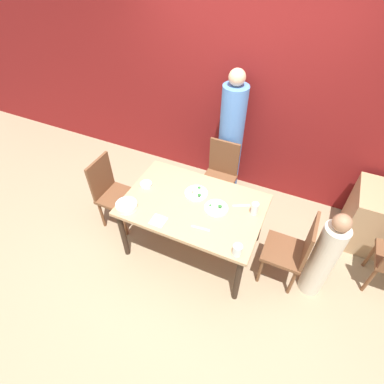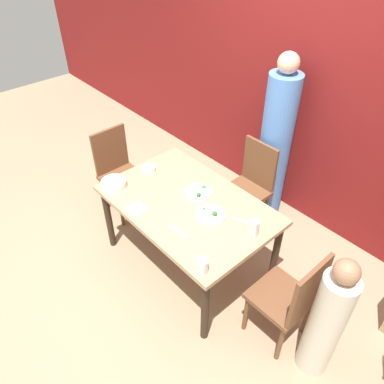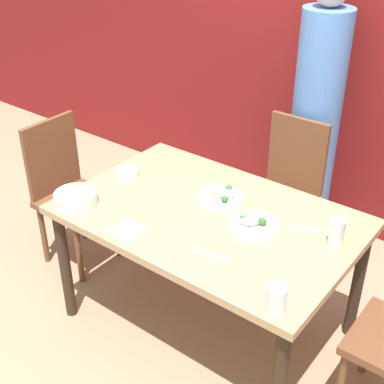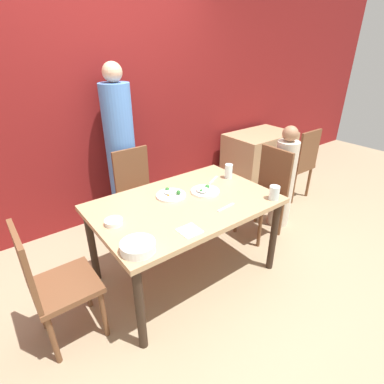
{
  "view_description": "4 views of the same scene",
  "coord_description": "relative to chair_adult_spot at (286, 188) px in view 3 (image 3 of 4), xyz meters",
  "views": [
    {
      "loc": [
        0.88,
        -1.95,
        2.96
      ],
      "look_at": [
        0.02,
        -0.08,
        0.97
      ],
      "focal_mm": 28.0,
      "sensor_mm": 36.0,
      "label": 1
    },
    {
      "loc": [
        1.77,
        -1.54,
        2.75
      ],
      "look_at": [
        0.13,
        -0.07,
        0.96
      ],
      "focal_mm": 35.0,
      "sensor_mm": 36.0,
      "label": 2
    },
    {
      "loc": [
        1.28,
        -1.81,
        2.16
      ],
      "look_at": [
        -0.06,
        -0.06,
        0.86
      ],
      "focal_mm": 50.0,
      "sensor_mm": 36.0,
      "label": 3
    },
    {
      "loc": [
        -1.23,
        -1.7,
        1.87
      ],
      "look_at": [
        0.09,
        0.03,
        0.78
      ],
      "focal_mm": 28.0,
      "sensor_mm": 36.0,
      "label": 4
    }
  ],
  "objects": [
    {
      "name": "ground_plane",
      "position": [
        -0.0,
        -0.81,
        -0.5
      ],
      "size": [
        10.0,
        10.0,
        0.0
      ],
      "primitive_type": "plane",
      "color": "#998466"
    },
    {
      "name": "wall_back",
      "position": [
        -0.0,
        0.58,
        0.85
      ],
      "size": [
        10.0,
        0.06,
        2.7
      ],
      "color": "maroon",
      "rests_on": "ground_plane"
    },
    {
      "name": "dining_table",
      "position": [
        -0.0,
        -0.81,
        0.16
      ],
      "size": [
        1.44,
        0.94,
        0.73
      ],
      "color": "tan",
      "rests_on": "ground_plane"
    },
    {
      "name": "chair_adult_spot",
      "position": [
        0.0,
        0.0,
        0.0
      ],
      "size": [
        0.4,
        0.4,
        0.92
      ],
      "color": "brown",
      "rests_on": "ground_plane"
    },
    {
      "name": "chair_empty_left",
      "position": [
        -1.06,
        -0.83,
        0.0
      ],
      "size": [
        0.4,
        0.4,
        0.92
      ],
      "rotation": [
        0.0,
        0.0,
        1.57
      ],
      "color": "brown",
      "rests_on": "ground_plane"
    },
    {
      "name": "person_adult",
      "position": [
        -0.0,
        0.32,
        0.31
      ],
      "size": [
        0.3,
        0.3,
        1.71
      ],
      "color": "#5184D1",
      "rests_on": "ground_plane"
    },
    {
      "name": "bowl_curry",
      "position": [
        -0.59,
        -1.15,
        0.26
      ],
      "size": [
        0.22,
        0.22,
        0.06
      ],
      "color": "white",
      "rests_on": "dining_table"
    },
    {
      "name": "plate_rice_adult",
      "position": [
        -0.03,
        -0.66,
        0.25
      ],
      "size": [
        0.25,
        0.25,
        0.06
      ],
      "color": "white",
      "rests_on": "dining_table"
    },
    {
      "name": "plate_rice_child",
      "position": [
        0.23,
        -0.78,
        0.25
      ],
      "size": [
        0.24,
        0.24,
        0.06
      ],
      "color": "white",
      "rests_on": "dining_table"
    },
    {
      "name": "bowl_rice_small",
      "position": [
        -0.59,
        -0.78,
        0.25
      ],
      "size": [
        0.13,
        0.13,
        0.04
      ],
      "color": "white",
      "rests_on": "dining_table"
    },
    {
      "name": "glass_water_tall",
      "position": [
        0.6,
        -0.68,
        0.3
      ],
      "size": [
        0.07,
        0.07,
        0.13
      ],
      "color": "silver",
      "rests_on": "dining_table"
    },
    {
      "name": "glass_water_short",
      "position": [
        0.6,
        -1.21,
        0.29
      ],
      "size": [
        0.08,
        0.08,
        0.11
      ],
      "color": "silver",
      "rests_on": "dining_table"
    },
    {
      "name": "napkin_folded",
      "position": [
        -0.22,
        -1.17,
        0.23
      ],
      "size": [
        0.14,
        0.14,
        0.01
      ],
      "color": "white",
      "rests_on": "dining_table"
    },
    {
      "name": "fork_steel",
      "position": [
        0.46,
        -0.63,
        0.23
      ],
      "size": [
        0.17,
        0.1,
        0.01
      ],
      "color": "silver",
      "rests_on": "dining_table"
    },
    {
      "name": "spoon_steel",
      "position": [
        0.2,
        -1.08,
        0.23
      ],
      "size": [
        0.18,
        0.04,
        0.01
      ],
      "color": "silver",
      "rests_on": "dining_table"
    }
  ]
}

